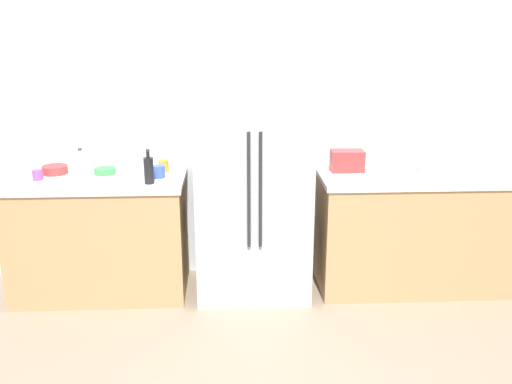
{
  "coord_description": "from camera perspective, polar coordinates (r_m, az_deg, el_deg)",
  "views": [
    {
      "loc": [
        -0.13,
        -2.63,
        2.09
      ],
      "look_at": [
        0.02,
        0.45,
        1.14
      ],
      "focal_mm": 39.32,
      "sensor_mm": 36.0,
      "label": 1
    }
  ],
  "objects": [
    {
      "name": "toaster",
      "position": [
        4.49,
        9.26,
        3.15
      ],
      "size": [
        0.26,
        0.15,
        0.17
      ],
      "primitive_type": "cube",
      "color": "red",
      "rests_on": "counter_right"
    },
    {
      "name": "counter_left",
      "position": [
        4.56,
        -15.55,
        -4.3
      ],
      "size": [
        1.35,
        0.69,
        0.94
      ],
      "color": "tan",
      "rests_on": "ground_plane"
    },
    {
      "name": "bottle_b",
      "position": [
        4.49,
        -17.36,
        2.57
      ],
      "size": [
        0.06,
        0.06,
        0.22
      ],
      "color": "white",
      "rests_on": "counter_left"
    },
    {
      "name": "cup_c",
      "position": [
        4.32,
        -9.87,
        2.07
      ],
      "size": [
        0.1,
        0.1,
        0.09
      ],
      "primitive_type": "cylinder",
      "color": "blue",
      "rests_on": "counter_left"
    },
    {
      "name": "rice_cooker",
      "position": [
        4.57,
        17.82,
        3.52
      ],
      "size": [
        0.23,
        0.23,
        0.29
      ],
      "color": "white",
      "rests_on": "counter_right"
    },
    {
      "name": "cup_b",
      "position": [
        4.49,
        -9.38,
        2.63
      ],
      "size": [
        0.08,
        0.08,
        0.09
      ],
      "primitive_type": "cylinder",
      "color": "orange",
      "rests_on": "counter_left"
    },
    {
      "name": "counter_right",
      "position": [
        4.69,
        16.0,
        -3.73
      ],
      "size": [
        1.59,
        0.69,
        0.94
      ],
      "color": "tan",
      "rests_on": "ground_plane"
    },
    {
      "name": "bowl_b",
      "position": [
        4.64,
        -19.78,
        2.16
      ],
      "size": [
        0.2,
        0.2,
        0.06
      ],
      "primitive_type": "cylinder",
      "color": "red",
      "rests_on": "counter_left"
    },
    {
      "name": "refrigerator",
      "position": [
        4.28,
        -0.34,
        1.52
      ],
      "size": [
        0.86,
        0.71,
        1.87
      ],
      "color": "#B2B5BA",
      "rests_on": "ground_plane"
    },
    {
      "name": "cup_a",
      "position": [
        4.5,
        -21.34,
        1.64
      ],
      "size": [
        0.07,
        0.07,
        0.08
      ],
      "primitive_type": "cylinder",
      "color": "purple",
      "rests_on": "counter_left"
    },
    {
      "name": "bowl_a",
      "position": [
        4.53,
        -15.11,
        2.1
      ],
      "size": [
        0.17,
        0.17,
        0.05
      ],
      "primitive_type": "cylinder",
      "color": "green",
      "rests_on": "counter_left"
    },
    {
      "name": "bottle_a",
      "position": [
        4.16,
        -10.86,
        2.23
      ],
      "size": [
        0.07,
        0.07,
        0.26
      ],
      "color": "black",
      "rests_on": "counter_left"
    },
    {
      "name": "kitchen_back_panel",
      "position": [
        4.6,
        -1.1,
        7.35
      ],
      "size": [
        4.67,
        0.1,
        2.61
      ],
      "primitive_type": "cube",
      "color": "silver",
      "rests_on": "ground_plane"
    }
  ]
}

